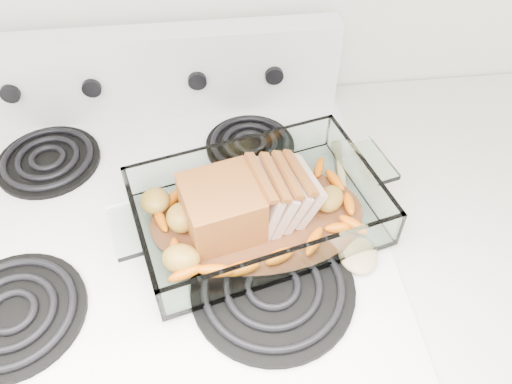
{
  "coord_description": "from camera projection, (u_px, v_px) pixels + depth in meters",
  "views": [
    {
      "loc": [
        0.12,
        1.1,
        1.6
      ],
      "look_at": [
        0.18,
        1.64,
        0.99
      ],
      "focal_mm": 35.0,
      "sensor_mm": 36.0,
      "label": 1
    }
  ],
  "objects": [
    {
      "name": "electric_range",
      "position": [
        179.0,
        338.0,
        1.19
      ],
      "size": [
        0.78,
        0.7,
        1.12
      ],
      "color": "white",
      "rests_on": "ground"
    },
    {
      "name": "counter_right",
      "position": [
        447.0,
        312.0,
        1.25
      ],
      "size": [
        0.58,
        0.68,
        0.93
      ],
      "color": "silver",
      "rests_on": "ground"
    },
    {
      "name": "baking_dish",
      "position": [
        257.0,
        212.0,
        0.82
      ],
      "size": [
        0.39,
        0.25,
        0.07
      ],
      "rotation": [
        0.0,
        0.0,
        0.24
      ],
      "color": "silver",
      "rests_on": "electric_range"
    },
    {
      "name": "pork_roast",
      "position": [
        238.0,
        201.0,
        0.79
      ],
      "size": [
        0.21,
        0.11,
        0.09
      ],
      "rotation": [
        0.0,
        0.0,
        -0.21
      ],
      "color": "#955927",
      "rests_on": "baking_dish"
    },
    {
      "name": "roast_vegetables",
      "position": [
        253.0,
        194.0,
        0.84
      ],
      "size": [
        0.34,
        0.19,
        0.04
      ],
      "rotation": [
        0.0,
        0.0,
        0.02
      ],
      "color": "#EF6302",
      "rests_on": "baking_dish"
    },
    {
      "name": "wooden_spoon",
      "position": [
        350.0,
        223.0,
        0.83
      ],
      "size": [
        0.07,
        0.3,
        0.02
      ],
      "rotation": [
        0.0,
        0.0,
        -0.18
      ],
      "color": "tan",
      "rests_on": "electric_range"
    }
  ]
}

